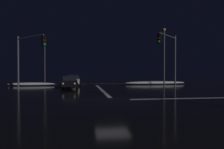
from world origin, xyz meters
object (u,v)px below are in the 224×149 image
(sedan_blue, at_px, (73,79))
(traffic_signal_nw, at_px, (29,52))
(streetlamp_left_far, at_px, (45,55))
(sedan_black, at_px, (70,82))
(sedan_silver, at_px, (73,80))
(traffic_signal_ne, at_px, (169,51))
(streetlamp_right_near, at_px, (164,52))

(sedan_blue, relative_size, traffic_signal_nw, 0.72)
(sedan_blue, relative_size, streetlamp_left_far, 0.45)
(sedan_black, xyz_separation_m, streetlamp_left_far, (-6.25, 19.37, 4.74))
(sedan_blue, bearing_deg, sedan_black, -90.13)
(sedan_silver, xyz_separation_m, traffic_signal_ne, (11.32, -8.62, 3.74))
(sedan_silver, distance_m, streetlamp_left_far, 16.13)
(sedan_blue, height_order, traffic_signal_ne, traffic_signal_ne)
(sedan_blue, relative_size, streetlamp_right_near, 0.51)
(sedan_blue, height_order, traffic_signal_nw, traffic_signal_nw)
(traffic_signal_nw, distance_m, streetlamp_right_near, 18.98)
(sedan_black, height_order, sedan_silver, same)
(traffic_signal_nw, bearing_deg, streetlamp_left_far, 95.42)
(traffic_signal_ne, bearing_deg, traffic_signal_nw, -179.84)
(sedan_blue, bearing_deg, streetlamp_left_far, 126.98)
(traffic_signal_nw, bearing_deg, sedan_black, 38.66)
(traffic_signal_nw, relative_size, traffic_signal_ne, 0.92)
(streetlamp_right_near, bearing_deg, streetlamp_left_far, 141.22)
(traffic_signal_nw, relative_size, streetlamp_right_near, 0.70)
(sedan_silver, relative_size, streetlamp_left_far, 0.45)
(sedan_blue, xyz_separation_m, traffic_signal_ne, (11.53, -14.27, 3.74))
(traffic_signal_nw, height_order, streetlamp_left_far, streetlamp_left_far)
(sedan_blue, xyz_separation_m, traffic_signal_nw, (-4.12, -14.32, 3.40))
(sedan_black, relative_size, traffic_signal_nw, 0.72)
(traffic_signal_ne, height_order, streetlamp_left_far, streetlamp_left_far)
(sedan_blue, distance_m, traffic_signal_nw, 15.28)
(streetlamp_left_far, bearing_deg, traffic_signal_ne, -51.78)
(streetlamp_left_far, bearing_deg, sedan_silver, -65.13)
(sedan_silver, distance_m, streetlamp_right_near, 14.20)
(sedan_black, bearing_deg, sedan_silver, 87.49)
(traffic_signal_nw, relative_size, streetlamp_left_far, 0.62)
(sedan_blue, height_order, streetlamp_right_near, streetlamp_right_near)
(traffic_signal_ne, bearing_deg, sedan_blue, 128.93)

